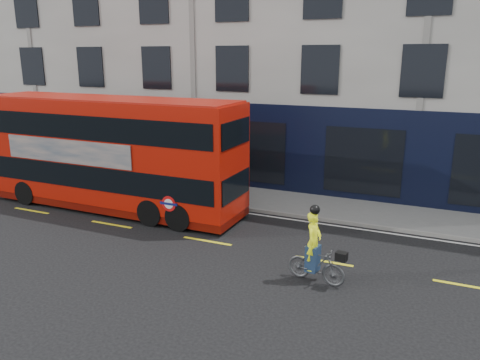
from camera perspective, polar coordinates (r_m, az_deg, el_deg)
The scene contains 8 objects.
ground at distance 17.03m, azimuth -18.53°, elevation -6.79°, with size 120.00×120.00×0.00m, color black.
pavement at distance 21.96m, azimuth -7.27°, elevation -1.08°, with size 60.00×3.00×0.12m, color gray.
kerb at distance 20.74m, azimuth -9.38°, elevation -2.12°, with size 60.00×0.12×0.13m, color gray.
building_terrace at distance 26.87m, azimuth -0.45°, elevation 17.97°, with size 50.00×10.07×15.00m.
road_edge_line at distance 20.52m, azimuth -9.82°, elevation -2.50°, with size 58.00×0.10×0.01m, color silver.
lane_dashes at distance 18.08m, azimuth -15.38°, elevation -5.25°, with size 58.00×0.12×0.01m, color yellow, non-canonical shape.
bus at distance 19.43m, azimuth -15.47°, elevation 3.20°, with size 11.19×2.69×4.50m.
cyclist at distance 13.15m, azimuth 9.18°, elevation -9.21°, with size 1.73×0.72×2.22m.
Camera 1 is at (10.91, -11.57, 6.09)m, focal length 35.00 mm.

